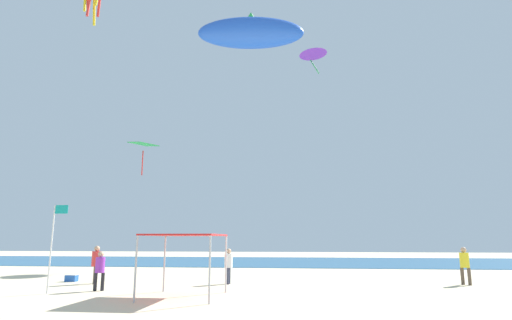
# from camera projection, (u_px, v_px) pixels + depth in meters

# --- Properties ---
(ground) EXTENTS (110.00, 110.00, 0.10)m
(ground) POSITION_uv_depth(u_px,v_px,m) (238.00, 299.00, 14.99)
(ground) COLOR beige
(ocean_strip) EXTENTS (110.00, 18.16, 0.03)m
(ocean_strip) POSITION_uv_depth(u_px,v_px,m) (278.00, 261.00, 39.27)
(ocean_strip) COLOR #28608C
(ocean_strip) RESTS_ON ground
(canopy_tent) EXTENTS (2.68, 3.06, 2.31)m
(canopy_tent) POSITION_uv_depth(u_px,v_px,m) (186.00, 238.00, 15.57)
(canopy_tent) COLOR #B2B2B7
(canopy_tent) RESTS_ON ground
(person_near_tent) EXTENTS (0.40, 0.45, 1.68)m
(person_near_tent) POSITION_uv_depth(u_px,v_px,m) (229.00, 263.00, 19.83)
(person_near_tent) COLOR #33384C
(person_near_tent) RESTS_ON ground
(person_leftmost) EXTENTS (0.42, 0.42, 1.75)m
(person_leftmost) POSITION_uv_depth(u_px,v_px,m) (465.00, 263.00, 19.43)
(person_leftmost) COLOR brown
(person_leftmost) RESTS_ON ground
(person_central) EXTENTS (0.43, 0.46, 1.81)m
(person_central) POSITION_uv_depth(u_px,v_px,m) (96.00, 261.00, 19.99)
(person_central) COLOR brown
(person_central) RESTS_ON ground
(person_rightmost) EXTENTS (0.40, 0.38, 1.62)m
(person_rightmost) POSITION_uv_depth(u_px,v_px,m) (100.00, 268.00, 17.22)
(person_rightmost) COLOR black
(person_rightmost) RESTS_ON ground
(banner_flag) EXTENTS (0.61, 0.06, 3.50)m
(banner_flag) POSITION_uv_depth(u_px,v_px,m) (54.00, 239.00, 16.52)
(banner_flag) COLOR silver
(banner_flag) RESTS_ON ground
(cooler_box) EXTENTS (0.57, 0.37, 0.35)m
(cooler_box) POSITION_uv_depth(u_px,v_px,m) (72.00, 278.00, 20.83)
(cooler_box) COLOR blue
(cooler_box) RESTS_ON ground
(kite_inflatable_blue) EXTENTS (7.49, 3.41, 3.00)m
(kite_inflatable_blue) POSITION_uv_depth(u_px,v_px,m) (251.00, 33.00, 27.90)
(kite_inflatable_blue) COLOR blue
(kite_delta_purple) EXTENTS (3.12, 3.09, 2.33)m
(kite_delta_purple) POSITION_uv_depth(u_px,v_px,m) (313.00, 52.00, 42.39)
(kite_delta_purple) COLOR purple
(kite_diamond_green) EXTENTS (2.41, 2.42, 2.51)m
(kite_diamond_green) POSITION_uv_depth(u_px,v_px,m) (143.00, 146.00, 30.39)
(kite_diamond_green) COLOR green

